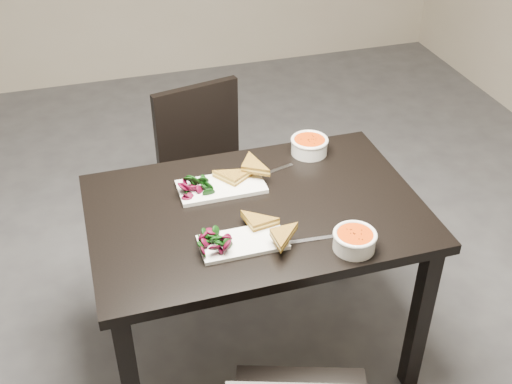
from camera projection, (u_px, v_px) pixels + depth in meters
ground at (201, 296)px, 3.00m from camera, size 5.00×5.00×0.00m
table at (256, 229)px, 2.37m from camera, size 1.20×0.80×0.75m
chair_far at (209, 166)px, 3.03m from camera, size 0.50×0.50×0.85m
plate_near at (243, 242)px, 2.14m from camera, size 0.29×0.15×0.01m
sandwich_near at (260, 229)px, 2.15m from camera, size 0.16×0.13×0.05m
salad_near at (214, 242)px, 2.10m from camera, size 0.09×0.08×0.04m
soup_bowl_near at (355, 240)px, 2.10m from camera, size 0.15×0.15×0.07m
cutlery_near at (309, 240)px, 2.16m from camera, size 0.18×0.03×0.00m
plate_far at (221, 187)px, 2.40m from camera, size 0.32×0.16×0.02m
sandwich_far at (239, 178)px, 2.39m from camera, size 0.20×0.19×0.05m
salad_far at (195, 184)px, 2.36m from camera, size 0.10×0.09×0.04m
soup_bowl_far at (309, 145)px, 2.59m from camera, size 0.15×0.15×0.07m
cutlery_far at (273, 171)px, 2.50m from camera, size 0.18×0.07×0.00m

